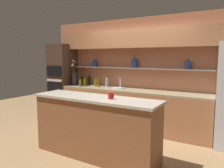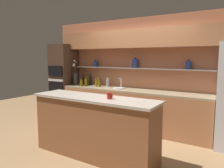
% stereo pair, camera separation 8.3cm
% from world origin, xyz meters
% --- Properties ---
extents(ground_plane, '(12.00, 12.00, 0.00)m').
position_xyz_m(ground_plane, '(0.00, 0.00, 0.00)').
color(ground_plane, olive).
extents(back_wall_unit, '(5.20, 0.44, 2.60)m').
position_xyz_m(back_wall_unit, '(-0.00, 1.53, 1.55)').
color(back_wall_unit, '#A86647').
rests_on(back_wall_unit, ground_plane).
extents(back_counter_unit, '(3.63, 0.62, 0.92)m').
position_xyz_m(back_counter_unit, '(-0.15, 1.24, 0.46)').
color(back_counter_unit, '#99603D').
rests_on(back_counter_unit, ground_plane).
extents(island_counter, '(2.22, 0.61, 1.02)m').
position_xyz_m(island_counter, '(0.00, -0.42, 0.51)').
color(island_counter, brown).
rests_on(island_counter, ground_plane).
extents(oven_tower, '(0.61, 0.64, 2.02)m').
position_xyz_m(oven_tower, '(-2.29, 1.24, 1.01)').
color(oven_tower, '#3D281E').
rests_on(oven_tower, ground_plane).
extents(flower_vase, '(0.14, 0.14, 0.68)m').
position_xyz_m(flower_vase, '(-1.85, 1.22, 1.13)').
color(flower_vase, '#2D2D33').
rests_on(flower_vase, back_counter_unit).
extents(sink_fixture, '(0.28, 0.28, 0.25)m').
position_xyz_m(sink_fixture, '(-0.49, 1.25, 0.94)').
color(sink_fixture, '#B7B7BC').
rests_on(sink_fixture, back_counter_unit).
extents(bottle_oil_0, '(0.05, 0.05, 0.25)m').
position_xyz_m(bottle_oil_0, '(-1.16, 1.23, 1.02)').
color(bottle_oil_0, olive).
rests_on(bottle_oil_0, back_counter_unit).
extents(bottle_spirit_1, '(0.07, 0.07, 0.28)m').
position_xyz_m(bottle_spirit_1, '(-1.53, 1.34, 1.04)').
color(bottle_spirit_1, '#4C2D0C').
rests_on(bottle_spirit_1, back_counter_unit).
extents(bottle_oil_2, '(0.07, 0.07, 0.22)m').
position_xyz_m(bottle_oil_2, '(-1.53, 1.08, 1.01)').
color(bottle_oil_2, brown).
rests_on(bottle_oil_2, back_counter_unit).
extents(bottle_sauce_3, '(0.05, 0.05, 0.18)m').
position_xyz_m(bottle_sauce_3, '(-1.17, 1.42, 0.99)').
color(bottle_sauce_3, black).
rests_on(bottle_sauce_3, back_counter_unit).
extents(bottle_spirit_4, '(0.08, 0.08, 0.27)m').
position_xyz_m(bottle_spirit_4, '(-0.90, 1.38, 1.03)').
color(bottle_spirit_4, gray).
rests_on(bottle_spirit_4, back_counter_unit).
extents(bottle_wine_5, '(0.07, 0.07, 0.33)m').
position_xyz_m(bottle_wine_5, '(-1.46, 1.39, 1.05)').
color(bottle_wine_5, black).
rests_on(bottle_wine_5, back_counter_unit).
extents(bottle_oil_6, '(0.06, 0.06, 0.25)m').
position_xyz_m(bottle_oil_6, '(-1.07, 1.24, 1.02)').
color(bottle_oil_6, brown).
rests_on(bottle_oil_6, back_counter_unit).
extents(bottle_wine_7, '(0.07, 0.07, 0.29)m').
position_xyz_m(bottle_wine_7, '(-1.67, 1.35, 1.02)').
color(bottle_wine_7, black).
rests_on(bottle_wine_7, back_counter_unit).
extents(bottle_oil_8, '(0.06, 0.06, 0.25)m').
position_xyz_m(bottle_oil_8, '(-1.46, 1.18, 1.02)').
color(bottle_oil_8, brown).
rests_on(bottle_oil_8, back_counter_unit).
extents(coffee_mug, '(0.10, 0.08, 0.10)m').
position_xyz_m(coffee_mug, '(0.31, -0.43, 1.07)').
color(coffee_mug, maroon).
rests_on(coffee_mug, island_counter).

